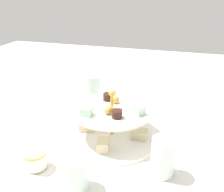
% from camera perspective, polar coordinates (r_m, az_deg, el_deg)
% --- Properties ---
extents(ground_plane, '(2.40, 2.40, 0.00)m').
position_cam_1_polar(ground_plane, '(0.83, -0.00, -8.95)').
color(ground_plane, silver).
extents(tiered_serving_stand, '(0.30, 0.30, 0.16)m').
position_cam_1_polar(tiered_serving_stand, '(0.80, -0.02, -6.22)').
color(tiered_serving_stand, white).
rests_on(tiered_serving_stand, ground_plane).
extents(water_glass_tall_right, '(0.07, 0.07, 0.13)m').
position_cam_1_polar(water_glass_tall_right, '(1.00, -4.40, 1.07)').
color(water_glass_tall_right, silver).
rests_on(water_glass_tall_right, ground_plane).
extents(water_glass_short_left, '(0.06, 0.06, 0.08)m').
position_cam_1_polar(water_glass_short_left, '(0.63, -8.17, -16.49)').
color(water_glass_short_left, silver).
rests_on(water_glass_short_left, ground_plane).
extents(teacup_with_saucer, '(0.09, 0.09, 0.05)m').
position_cam_1_polar(teacup_with_saucer, '(0.71, -16.44, -13.48)').
color(teacup_with_saucer, white).
rests_on(teacup_with_saucer, ground_plane).
extents(butter_knife_left, '(0.14, 0.11, 0.00)m').
position_cam_1_polar(butter_knife_left, '(0.98, 14.96, -4.23)').
color(butter_knife_left, silver).
rests_on(butter_knife_left, ground_plane).
extents(butter_knife_right, '(0.02, 0.17, 0.00)m').
position_cam_1_polar(butter_knife_right, '(0.91, -18.43, -7.03)').
color(butter_knife_right, silver).
rests_on(butter_knife_right, ground_plane).
extents(water_glass_mid_back, '(0.06, 0.06, 0.10)m').
position_cam_1_polar(water_glass_mid_back, '(0.67, 11.14, -12.99)').
color(water_glass_mid_back, silver).
rests_on(water_glass_mid_back, ground_plane).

